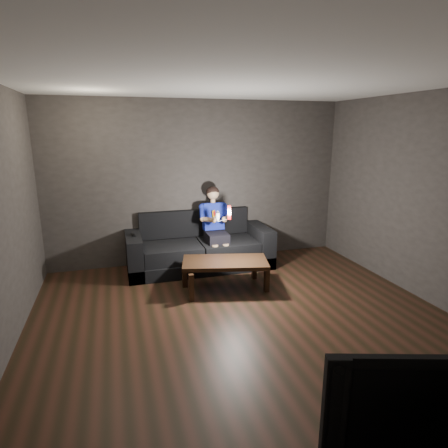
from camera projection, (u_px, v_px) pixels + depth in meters
name	position (u px, v px, depth m)	size (l,w,h in m)	color
floor	(250.00, 328.00, 4.30)	(5.00, 5.00, 0.00)	black
back_wall	(199.00, 183.00, 6.29)	(5.00, 0.04, 2.70)	#332F2C
right_wall	(440.00, 201.00, 4.65)	(0.04, 5.00, 2.70)	#332F2C
ceiling	(254.00, 78.00, 3.63)	(5.00, 5.00, 0.02)	silver
sofa	(199.00, 249.00, 6.19)	(2.33, 1.00, 0.90)	black
child	(215.00, 221.00, 6.09)	(0.50, 0.61, 1.23)	black
wii_remote_red	(229.00, 212.00, 5.62)	(0.07, 0.09, 0.22)	red
nunchuk_white	(218.00, 216.00, 5.59)	(0.09, 0.11, 0.17)	silver
wii_remote_black	(133.00, 235.00, 5.74)	(0.07, 0.15, 0.03)	black
coffee_table	(225.00, 264.00, 5.27)	(1.29, 0.85, 0.43)	black
tv	(420.00, 397.00, 2.02)	(1.11, 0.15, 0.64)	black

